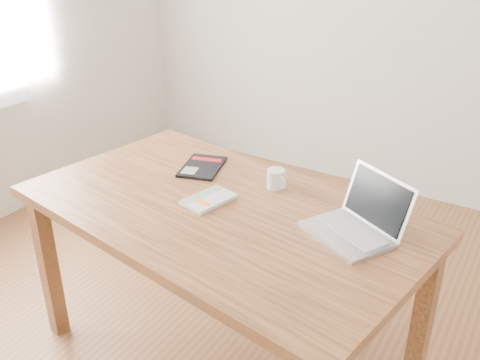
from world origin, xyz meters
The scene contains 6 objects.
room centered at (-0.07, 0.00, 1.36)m, with size 4.04×4.04×2.70m.
desk centered at (-0.13, 0.03, 0.66)m, with size 1.63×1.10×0.75m.
white_guidebook centered at (-0.19, 0.04, 0.76)m, with size 0.16×0.22×0.02m.
black_guidebook centered at (-0.39, 0.28, 0.76)m, with size 0.22×0.27×0.01m.
laptop centered at (0.37, 0.12, 0.79)m, with size 0.38×0.36×0.20m.
coffee_mug centered at (-0.03, 0.28, 0.79)m, with size 0.10×0.07×0.08m.
Camera 1 is at (0.84, -1.43, 1.72)m, focal length 40.00 mm.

